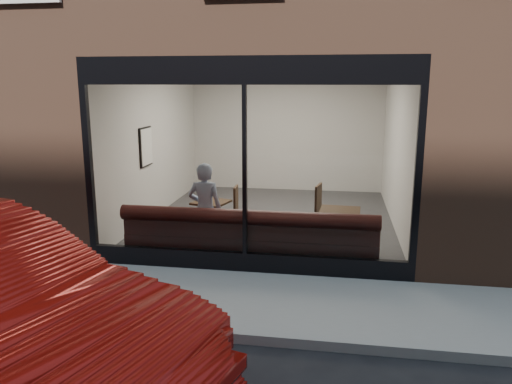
% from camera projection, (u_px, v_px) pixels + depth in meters
% --- Properties ---
extents(ground, '(120.00, 120.00, 0.00)m').
position_uv_depth(ground, '(212.00, 337.00, 5.67)').
color(ground, black).
rests_on(ground, ground).
extents(sidewalk_near, '(40.00, 2.00, 0.01)m').
position_uv_depth(sidewalk_near, '(231.00, 300.00, 6.63)').
color(sidewalk_near, gray).
rests_on(sidewalk_near, ground).
extents(kerb_near, '(40.00, 0.10, 0.12)m').
position_uv_depth(kerb_near, '(211.00, 335.00, 5.61)').
color(kerb_near, gray).
rests_on(kerb_near, ground).
extents(host_building_pier_left, '(2.50, 12.00, 3.20)m').
position_uv_depth(host_building_pier_left, '(150.00, 128.00, 13.62)').
color(host_building_pier_left, brown).
rests_on(host_building_pier_left, ground).
extents(host_building_pier_right, '(2.50, 12.00, 3.20)m').
position_uv_depth(host_building_pier_right, '(436.00, 132.00, 12.44)').
color(host_building_pier_right, brown).
rests_on(host_building_pier_right, ground).
extents(host_building_backfill, '(5.00, 6.00, 3.20)m').
position_uv_depth(host_building_backfill, '(296.00, 121.00, 15.92)').
color(host_building_backfill, brown).
rests_on(host_building_backfill, ground).
extents(cafe_floor, '(6.00, 6.00, 0.00)m').
position_uv_depth(cafe_floor, '(271.00, 219.00, 10.48)').
color(cafe_floor, '#2D2D30').
rests_on(cafe_floor, ground).
extents(cafe_ceiling, '(6.00, 6.00, 0.00)m').
position_uv_depth(cafe_ceiling, '(272.00, 63.00, 9.80)').
color(cafe_ceiling, white).
rests_on(cafe_ceiling, host_building_upper).
extents(cafe_wall_back, '(5.00, 0.00, 5.00)m').
position_uv_depth(cafe_wall_back, '(286.00, 130.00, 13.02)').
color(cafe_wall_back, silver).
rests_on(cafe_wall_back, ground).
extents(cafe_wall_left, '(0.00, 6.00, 6.00)m').
position_uv_depth(cafe_wall_left, '(155.00, 142.00, 10.53)').
color(cafe_wall_left, silver).
rests_on(cafe_wall_left, ground).
extents(cafe_wall_right, '(0.00, 6.00, 6.00)m').
position_uv_depth(cafe_wall_right, '(397.00, 147.00, 9.75)').
color(cafe_wall_right, silver).
rests_on(cafe_wall_right, ground).
extents(storefront_kick, '(5.00, 0.10, 0.30)m').
position_uv_depth(storefront_kick, '(245.00, 262.00, 7.61)').
color(storefront_kick, black).
rests_on(storefront_kick, ground).
extents(storefront_header, '(5.00, 0.10, 0.40)m').
position_uv_depth(storefront_header, '(244.00, 70.00, 6.99)').
color(storefront_header, black).
rests_on(storefront_header, host_building_upper).
extents(storefront_mullion, '(0.06, 0.10, 2.50)m').
position_uv_depth(storefront_mullion, '(245.00, 172.00, 7.31)').
color(storefront_mullion, black).
rests_on(storefront_mullion, storefront_kick).
extents(storefront_glass, '(4.80, 0.00, 4.80)m').
position_uv_depth(storefront_glass, '(244.00, 172.00, 7.28)').
color(storefront_glass, white).
rests_on(storefront_glass, storefront_kick).
extents(banquette, '(4.00, 0.55, 0.45)m').
position_uv_depth(banquette, '(250.00, 249.00, 7.98)').
color(banquette, '#3B1615').
rests_on(banquette, cafe_floor).
extents(person, '(0.58, 0.38, 1.56)m').
position_uv_depth(person, '(205.00, 210.00, 8.21)').
color(person, '#95AAC9').
rests_on(person, cafe_floor).
extents(cafe_table_left, '(0.70, 0.70, 0.04)m').
position_uv_depth(cafe_table_left, '(211.00, 202.00, 8.89)').
color(cafe_table_left, black).
rests_on(cafe_table_left, cafe_floor).
extents(cafe_table_right, '(0.70, 0.70, 0.04)m').
position_uv_depth(cafe_table_right, '(340.00, 211.00, 8.27)').
color(cafe_table_right, black).
rests_on(cafe_table_right, cafe_floor).
extents(cafe_chair_left, '(0.38, 0.38, 0.03)m').
position_uv_depth(cafe_chair_left, '(226.00, 223.00, 9.40)').
color(cafe_chair_left, black).
rests_on(cafe_chair_left, cafe_floor).
extents(cafe_chair_right, '(0.53, 0.53, 0.04)m').
position_uv_depth(cafe_chair_right, '(308.00, 220.00, 9.58)').
color(cafe_chair_right, black).
rests_on(cafe_chair_right, cafe_floor).
extents(wall_poster, '(0.02, 0.54, 0.73)m').
position_uv_depth(wall_poster, '(147.00, 147.00, 9.99)').
color(wall_poster, white).
rests_on(wall_poster, cafe_wall_left).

